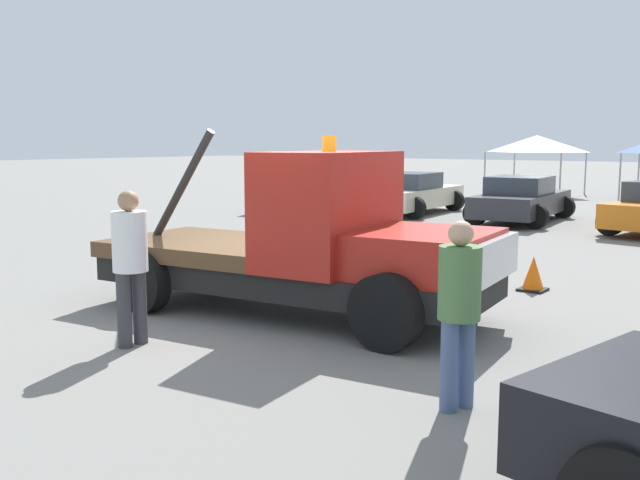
{
  "coord_description": "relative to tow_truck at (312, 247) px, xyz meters",
  "views": [
    {
      "loc": [
        6.09,
        -7.36,
        2.33
      ],
      "look_at": [
        0.5,
        0.0,
        1.05
      ],
      "focal_mm": 40.0,
      "sensor_mm": 36.0,
      "label": 1
    }
  ],
  "objects": [
    {
      "name": "canopy_tent_white",
      "position": [
        -5.69,
        23.37,
        1.3
      ],
      "size": [
        3.38,
        3.38,
        2.6
      ],
      "color": "#9E9EA3",
      "rests_on": "ground"
    },
    {
      "name": "person_near_truck",
      "position": [
        3.08,
        -1.9,
        0.03
      ],
      "size": [
        0.37,
        0.37,
        1.67
      ],
      "rotation": [
        0.0,
        0.0,
        5.95
      ],
      "color": "#475B84",
      "rests_on": "ground"
    },
    {
      "name": "parked_car_skyblue",
      "position": [
        -9.21,
        11.75,
        -0.29
      ],
      "size": [
        2.76,
        4.71,
        1.34
      ],
      "rotation": [
        0.0,
        0.0,
        1.65
      ],
      "color": "#669ED1",
      "rests_on": "ground"
    },
    {
      "name": "tow_truck",
      "position": [
        0.0,
        0.0,
        0.0
      ],
      "size": [
        5.75,
        2.7,
        2.51
      ],
      "rotation": [
        0.0,
        0.0,
        0.12
      ],
      "color": "black",
      "rests_on": "ground"
    },
    {
      "name": "ground_plane",
      "position": [
        -0.34,
        -0.04,
        -0.94
      ],
      "size": [
        160.0,
        160.0,
        0.0
      ],
      "primitive_type": "plane",
      "color": "gray"
    },
    {
      "name": "traffic_cone",
      "position": [
        1.77,
        3.38,
        -0.68
      ],
      "size": [
        0.4,
        0.4,
        0.55
      ],
      "color": "black",
      "rests_on": "ground"
    },
    {
      "name": "parked_car_cream",
      "position": [
        -5.88,
        12.81,
        -0.29
      ],
      "size": [
        2.68,
        4.88,
        1.34
      ],
      "rotation": [
        0.0,
        0.0,
        1.66
      ],
      "color": "beige",
      "rests_on": "ground"
    },
    {
      "name": "parked_car_charcoal",
      "position": [
        -2.11,
        12.67,
        -0.29
      ],
      "size": [
        2.67,
        4.89,
        1.34
      ],
      "rotation": [
        0.0,
        0.0,
        1.67
      ],
      "color": "#2D2D33",
      "rests_on": "ground"
    },
    {
      "name": "person_at_hood",
      "position": [
        -0.79,
        -2.36,
        0.1
      ],
      "size": [
        0.4,
        0.4,
        1.79
      ],
      "rotation": [
        0.0,
        0.0,
        6.26
      ],
      "color": "#38383D",
      "rests_on": "ground"
    }
  ]
}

